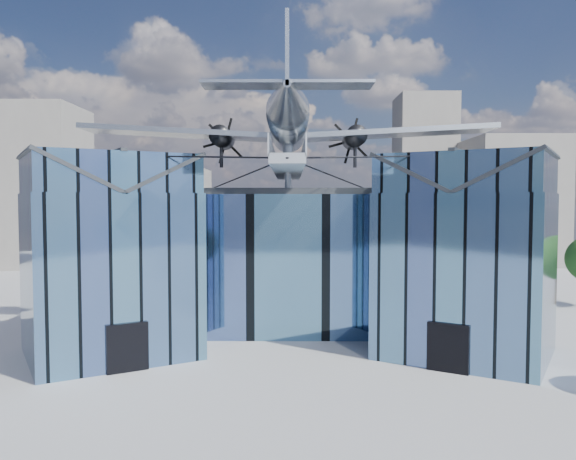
{
  "coord_description": "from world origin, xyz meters",
  "views": [
    {
      "loc": [
        0.14,
        -33.77,
        9.07
      ],
      "look_at": [
        0.0,
        2.0,
        7.2
      ],
      "focal_mm": 35.0,
      "sensor_mm": 36.0,
      "label": 1
    }
  ],
  "objects": [
    {
      "name": "bg_towers",
      "position": [
        1.45,
        50.49,
        10.01
      ],
      "size": [
        77.0,
        24.5,
        26.0
      ],
      "color": "slate",
      "rests_on": "ground"
    },
    {
      "name": "museum",
      "position": [
        0.0,
        5.82,
        5.54
      ],
      "size": [
        32.88,
        24.5,
        17.6
      ],
      "color": "#4F75A1",
      "rests_on": "ground"
    },
    {
      "name": "ground_plane",
      "position": [
        0.0,
        0.0,
        0.0
      ],
      "size": [
        120.0,
        120.0,
        0.0
      ],
      "primitive_type": "plane",
      "color": "gray"
    }
  ]
}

